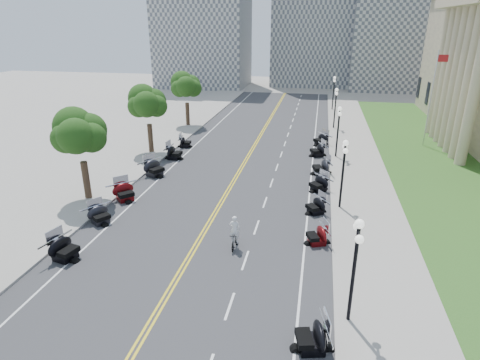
# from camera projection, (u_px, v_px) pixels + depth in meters

# --- Properties ---
(ground) EXTENTS (160.00, 160.00, 0.00)m
(ground) POSITION_uv_depth(u_px,v_px,m) (209.00, 223.00, 26.77)
(ground) COLOR gray
(road) EXTENTS (16.00, 90.00, 0.01)m
(road) POSITION_uv_depth(u_px,v_px,m) (239.00, 172.00, 35.91)
(road) COLOR #333335
(road) RESTS_ON ground
(centerline_yellow_a) EXTENTS (0.12, 90.00, 0.00)m
(centerline_yellow_a) POSITION_uv_depth(u_px,v_px,m) (238.00, 172.00, 35.93)
(centerline_yellow_a) COLOR yellow
(centerline_yellow_a) RESTS_ON road
(centerline_yellow_b) EXTENTS (0.12, 90.00, 0.00)m
(centerline_yellow_b) POSITION_uv_depth(u_px,v_px,m) (240.00, 172.00, 35.88)
(centerline_yellow_b) COLOR yellow
(centerline_yellow_b) RESTS_ON road
(edge_line_north) EXTENTS (0.12, 90.00, 0.00)m
(edge_line_north) POSITION_uv_depth(u_px,v_px,m) (311.00, 177.00, 34.74)
(edge_line_north) COLOR white
(edge_line_north) RESTS_ON road
(edge_line_south) EXTENTS (0.12, 90.00, 0.00)m
(edge_line_south) POSITION_uv_depth(u_px,v_px,m) (171.00, 168.00, 37.07)
(edge_line_south) COLOR white
(edge_line_south) RESTS_ON road
(lane_dash_4) EXTENTS (0.12, 2.00, 0.00)m
(lane_dash_4) POSITION_uv_depth(u_px,v_px,m) (230.00, 306.00, 18.88)
(lane_dash_4) COLOR white
(lane_dash_4) RESTS_ON road
(lane_dash_5) EXTENTS (0.12, 2.00, 0.00)m
(lane_dash_5) POSITION_uv_depth(u_px,v_px,m) (245.00, 260.00, 22.53)
(lane_dash_5) COLOR white
(lane_dash_5) RESTS_ON road
(lane_dash_6) EXTENTS (0.12, 2.00, 0.00)m
(lane_dash_6) POSITION_uv_depth(u_px,v_px,m) (256.00, 227.00, 26.18)
(lane_dash_6) COLOR white
(lane_dash_6) RESTS_ON road
(lane_dash_7) EXTENTS (0.12, 2.00, 0.00)m
(lane_dash_7) POSITION_uv_depth(u_px,v_px,m) (265.00, 202.00, 29.84)
(lane_dash_7) COLOR white
(lane_dash_7) RESTS_ON road
(lane_dash_8) EXTENTS (0.12, 2.00, 0.00)m
(lane_dash_8) POSITION_uv_depth(u_px,v_px,m) (272.00, 183.00, 33.49)
(lane_dash_8) COLOR white
(lane_dash_8) RESTS_ON road
(lane_dash_9) EXTENTS (0.12, 2.00, 0.00)m
(lane_dash_9) POSITION_uv_depth(u_px,v_px,m) (277.00, 167.00, 37.15)
(lane_dash_9) COLOR white
(lane_dash_9) RESTS_ON road
(lane_dash_10) EXTENTS (0.12, 2.00, 0.00)m
(lane_dash_10) POSITION_uv_depth(u_px,v_px,m) (281.00, 154.00, 40.80)
(lane_dash_10) COLOR white
(lane_dash_10) RESTS_ON road
(lane_dash_11) EXTENTS (0.12, 2.00, 0.00)m
(lane_dash_11) POSITION_uv_depth(u_px,v_px,m) (285.00, 144.00, 44.46)
(lane_dash_11) COLOR white
(lane_dash_11) RESTS_ON road
(lane_dash_12) EXTENTS (0.12, 2.00, 0.00)m
(lane_dash_12) POSITION_uv_depth(u_px,v_px,m) (288.00, 135.00, 48.11)
(lane_dash_12) COLOR white
(lane_dash_12) RESTS_ON road
(lane_dash_13) EXTENTS (0.12, 2.00, 0.00)m
(lane_dash_13) POSITION_uv_depth(u_px,v_px,m) (291.00, 127.00, 51.77)
(lane_dash_13) COLOR white
(lane_dash_13) RESTS_ON road
(lane_dash_14) EXTENTS (0.12, 2.00, 0.00)m
(lane_dash_14) POSITION_uv_depth(u_px,v_px,m) (293.00, 120.00, 55.42)
(lane_dash_14) COLOR white
(lane_dash_14) RESTS_ON road
(lane_dash_15) EXTENTS (0.12, 2.00, 0.00)m
(lane_dash_15) POSITION_uv_depth(u_px,v_px,m) (295.00, 114.00, 59.08)
(lane_dash_15) COLOR white
(lane_dash_15) RESTS_ON road
(lane_dash_16) EXTENTS (0.12, 2.00, 0.00)m
(lane_dash_16) POSITION_uv_depth(u_px,v_px,m) (297.00, 109.00, 62.73)
(lane_dash_16) COLOR white
(lane_dash_16) RESTS_ON road
(lane_dash_17) EXTENTS (0.12, 2.00, 0.00)m
(lane_dash_17) POSITION_uv_depth(u_px,v_px,m) (298.00, 104.00, 66.39)
(lane_dash_17) COLOR white
(lane_dash_17) RESTS_ON road
(lane_dash_18) EXTENTS (0.12, 2.00, 0.00)m
(lane_dash_18) POSITION_uv_depth(u_px,v_px,m) (300.00, 100.00, 70.04)
(lane_dash_18) COLOR white
(lane_dash_18) RESTS_ON road
(lane_dash_19) EXTENTS (0.12, 2.00, 0.00)m
(lane_dash_19) POSITION_uv_depth(u_px,v_px,m) (301.00, 96.00, 73.70)
(lane_dash_19) COLOR white
(lane_dash_19) RESTS_ON road
(sidewalk_north) EXTENTS (5.00, 90.00, 0.15)m
(sidewalk_north) POSITION_uv_depth(u_px,v_px,m) (360.00, 180.00, 33.97)
(sidewalk_north) COLOR #9E9991
(sidewalk_north) RESTS_ON ground
(sidewalk_south) EXTENTS (5.00, 90.00, 0.15)m
(sidewalk_south) POSITION_uv_depth(u_px,v_px,m) (130.00, 164.00, 37.79)
(sidewalk_south) COLOR #9E9991
(sidewalk_south) RESTS_ON ground
(lawn) EXTENTS (9.00, 60.00, 0.10)m
(lawn) POSITION_uv_depth(u_px,v_px,m) (426.00, 157.00, 40.01)
(lawn) COLOR #356023
(lawn) RESTS_ON ground
(distant_block_a) EXTENTS (18.00, 14.00, 26.00)m
(distant_block_a) POSITION_uv_depth(u_px,v_px,m) (203.00, 21.00, 81.97)
(distant_block_a) COLOR gray
(distant_block_a) RESTS_ON ground
(distant_block_b) EXTENTS (16.00, 12.00, 30.00)m
(distant_block_b) POSITION_uv_depth(u_px,v_px,m) (313.00, 11.00, 82.72)
(distant_block_b) COLOR gray
(distant_block_b) RESTS_ON ground
(distant_block_c) EXTENTS (20.00, 14.00, 22.00)m
(distant_block_c) POSITION_uv_depth(u_px,v_px,m) (405.00, 32.00, 78.16)
(distant_block_c) COLOR gray
(distant_block_c) RESTS_ON ground
(street_lamp_1) EXTENTS (0.50, 1.20, 4.90)m
(street_lamp_1) POSITION_uv_depth(u_px,v_px,m) (354.00, 272.00, 16.95)
(street_lamp_1) COLOR black
(street_lamp_1) RESTS_ON sidewalk_north
(street_lamp_2) EXTENTS (0.50, 1.20, 4.90)m
(street_lamp_2) POSITION_uv_depth(u_px,v_px,m) (343.00, 175.00, 27.92)
(street_lamp_2) COLOR black
(street_lamp_2) RESTS_ON sidewalk_north
(street_lamp_3) EXTENTS (0.50, 1.20, 4.90)m
(street_lamp_3) POSITION_uv_depth(u_px,v_px,m) (338.00, 132.00, 38.88)
(street_lamp_3) COLOR black
(street_lamp_3) RESTS_ON sidewalk_north
(street_lamp_4) EXTENTS (0.50, 1.20, 4.90)m
(street_lamp_4) POSITION_uv_depth(u_px,v_px,m) (335.00, 108.00, 49.84)
(street_lamp_4) COLOR black
(street_lamp_4) RESTS_ON sidewalk_north
(street_lamp_5) EXTENTS (0.50, 1.20, 4.90)m
(street_lamp_5) POSITION_uv_depth(u_px,v_px,m) (333.00, 93.00, 60.81)
(street_lamp_5) COLOR black
(street_lamp_5) RESTS_ON sidewalk_north
(flagpole) EXTENTS (1.10, 0.20, 10.00)m
(flagpole) POSITION_uv_depth(u_px,v_px,m) (430.00, 100.00, 41.78)
(flagpole) COLOR silver
(flagpole) RESTS_ON ground
(tree_2) EXTENTS (4.80, 4.80, 9.20)m
(tree_2) POSITION_uv_depth(u_px,v_px,m) (80.00, 139.00, 28.69)
(tree_2) COLOR #235619
(tree_2) RESTS_ON sidewalk_south
(tree_3) EXTENTS (4.80, 4.80, 9.20)m
(tree_3) POSITION_uv_depth(u_px,v_px,m) (148.00, 107.00, 39.66)
(tree_3) COLOR #235619
(tree_3) RESTS_ON sidewalk_south
(tree_4) EXTENTS (4.80, 4.80, 9.20)m
(tree_4) POSITION_uv_depth(u_px,v_px,m) (186.00, 89.00, 50.62)
(tree_4) COLOR #235619
(tree_4) RESTS_ON sidewalk_south
(motorcycle_n_3) EXTENTS (2.35, 2.35, 1.36)m
(motorcycle_n_3) POSITION_uv_depth(u_px,v_px,m) (312.00, 336.00, 16.14)
(motorcycle_n_3) COLOR black
(motorcycle_n_3) RESTS_ON road
(motorcycle_n_5) EXTENTS (2.29, 2.29, 1.24)m
(motorcycle_n_5) POSITION_uv_depth(u_px,v_px,m) (317.00, 234.00, 24.05)
(motorcycle_n_5) COLOR #590A0C
(motorcycle_n_5) RESTS_ON road
(motorcycle_n_6) EXTENTS (2.47, 2.47, 1.24)m
(motorcycle_n_6) POSITION_uv_depth(u_px,v_px,m) (316.00, 205.00, 27.92)
(motorcycle_n_6) COLOR black
(motorcycle_n_6) RESTS_ON road
(motorcycle_n_7) EXTENTS (2.67, 2.67, 1.33)m
(motorcycle_n_7) POSITION_uv_depth(u_px,v_px,m) (319.00, 183.00, 31.70)
(motorcycle_n_7) COLOR black
(motorcycle_n_7) RESTS_ON road
(motorcycle_n_8) EXTENTS (2.69, 2.69, 1.51)m
(motorcycle_n_8) POSITION_uv_depth(u_px,v_px,m) (321.00, 166.00, 35.16)
(motorcycle_n_8) COLOR black
(motorcycle_n_8) RESTS_ON road
(motorcycle_n_9) EXTENTS (2.63, 2.63, 1.39)m
(motorcycle_n_9) POSITION_uv_depth(u_px,v_px,m) (318.00, 150.00, 40.04)
(motorcycle_n_9) COLOR black
(motorcycle_n_9) RESTS_ON road
(motorcycle_n_10) EXTENTS (2.85, 2.85, 1.42)m
(motorcycle_n_10) POSITION_uv_depth(u_px,v_px,m) (321.00, 139.00, 43.65)
(motorcycle_n_10) COLOR black
(motorcycle_n_10) RESTS_ON road
(motorcycle_s_4) EXTENTS (2.47, 2.47, 1.44)m
(motorcycle_s_4) POSITION_uv_depth(u_px,v_px,m) (64.00, 248.00, 22.41)
(motorcycle_s_4) COLOR black
(motorcycle_s_4) RESTS_ON road
(motorcycle_s_5) EXTENTS (2.59, 2.59, 1.31)m
(motorcycle_s_5) POSITION_uv_depth(u_px,v_px,m) (100.00, 214.00, 26.53)
(motorcycle_s_5) COLOR black
(motorcycle_s_5) RESTS_ON road
(motorcycle_s_6) EXTENTS (2.91, 2.91, 1.44)m
(motorcycle_s_6) POSITION_uv_depth(u_px,v_px,m) (124.00, 191.00, 29.98)
(motorcycle_s_6) COLOR #590A0C
(motorcycle_s_6) RESTS_ON road
(motorcycle_s_7) EXTENTS (3.03, 3.03, 1.55)m
(motorcycle_s_7) POSITION_uv_depth(u_px,v_px,m) (154.00, 167.00, 34.81)
(motorcycle_s_7) COLOR black
(motorcycle_s_7) RESTS_ON road
(motorcycle_s_8) EXTENTS (2.22, 2.22, 1.46)m
(motorcycle_s_8) POSITION_uv_depth(u_px,v_px,m) (174.00, 152.00, 39.18)
(motorcycle_s_8) COLOR black
(motorcycle_s_8) RESTS_ON road
(motorcycle_s_9) EXTENTS (1.90, 1.90, 1.25)m
(motorcycle_s_9) POSITION_uv_depth(u_px,v_px,m) (185.00, 142.00, 43.03)
(motorcycle_s_9) COLOR black
(motorcycle_s_9) RESTS_ON road
(bicycle) EXTENTS (0.46, 1.64, 0.98)m
(bicycle) POSITION_uv_depth(u_px,v_px,m) (235.00, 240.00, 23.68)
(bicycle) COLOR #A51414
(bicycle) RESTS_ON road
(cyclist_rider) EXTENTS (0.63, 0.41, 1.72)m
(cyclist_rider) POSITION_uv_depth(u_px,v_px,m) (234.00, 220.00, 23.18)
(cyclist_rider) COLOR silver
(cyclist_rider) RESTS_ON bicycle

